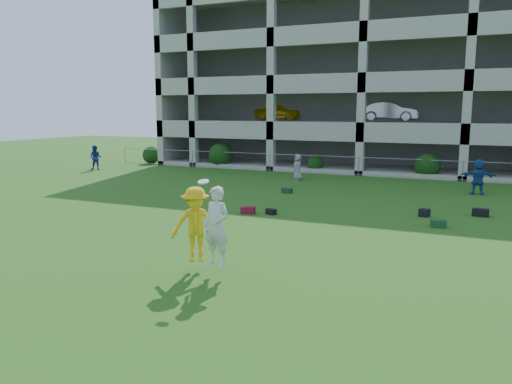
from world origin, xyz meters
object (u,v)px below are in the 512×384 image
at_px(frisbee_contest, 201,225).
at_px(parking_garage, 386,84).
at_px(bystander_d, 478,177).
at_px(bystander_c, 298,167).
at_px(bystander_a, 96,158).
at_px(crate_d, 424,213).

height_order(frisbee_contest, parking_garage, parking_garage).
relative_size(bystander_d, frisbee_contest, 0.80).
bearing_deg(bystander_c, frisbee_contest, -27.21).
xyz_separation_m(bystander_a, frisbee_contest, (17.57, -15.98, 0.40)).
xyz_separation_m(bystander_a, parking_garage, (17.06, 12.97, 5.18)).
height_order(bystander_c, parking_garage, parking_garage).
height_order(crate_d, frisbee_contest, frisbee_contest).
bearing_deg(bystander_c, bystander_a, -124.56).
xyz_separation_m(bystander_c, frisbee_contest, (3.35, -16.94, 0.48)).
distance_m(bystander_a, bystander_c, 14.25).
distance_m(bystander_a, bystander_d, 23.88).
height_order(bystander_a, crate_d, bystander_a).
bearing_deg(bystander_a, frisbee_contest, -63.62).
bearing_deg(parking_garage, bystander_c, -103.29).
relative_size(crate_d, parking_garage, 0.01).
bearing_deg(bystander_d, parking_garage, -65.16).
bearing_deg(bystander_c, parking_garage, 128.32).
bearing_deg(bystander_a, bystander_d, -22.05).
distance_m(crate_d, parking_garage, 21.10).
height_order(bystander_a, frisbee_contest, frisbee_contest).
relative_size(bystander_c, crate_d, 4.33).
distance_m(bystander_c, parking_garage, 13.42).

